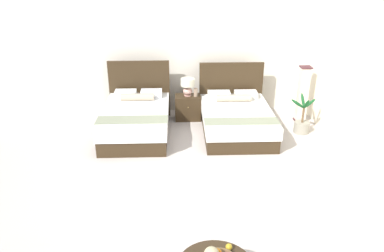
# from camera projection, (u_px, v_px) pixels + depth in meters

# --- Properties ---
(ground_plane) EXTENTS (9.39, 10.26, 0.02)m
(ground_plane) POSITION_uv_depth(u_px,v_px,m) (191.00, 184.00, 6.16)
(ground_plane) COLOR beige
(wall_back) EXTENTS (9.39, 0.12, 2.83)m
(wall_back) POSITION_uv_depth(u_px,v_px,m) (184.00, 50.00, 8.63)
(wall_back) COLOR white
(wall_back) RESTS_ON ground
(wall_side_right) EXTENTS (0.12, 5.86, 2.83)m
(wall_side_right) POSITION_uv_depth(u_px,v_px,m) (371.00, 89.00, 6.07)
(wall_side_right) COLOR white
(wall_side_right) RESTS_ON ground
(bed_near_window) EXTENTS (1.36, 2.09, 1.29)m
(bed_near_window) POSITION_uv_depth(u_px,v_px,m) (136.00, 118.00, 7.81)
(bed_near_window) COLOR #362717
(bed_near_window) RESTS_ON ground
(bed_near_corner) EXTENTS (1.44, 2.08, 1.23)m
(bed_near_corner) POSITION_uv_depth(u_px,v_px,m) (236.00, 118.00, 7.91)
(bed_near_corner) COLOR #362717
(bed_near_corner) RESTS_ON ground
(nightstand) EXTENTS (0.57, 0.42, 0.55)m
(nightstand) POSITION_uv_depth(u_px,v_px,m) (188.00, 107.00, 8.52)
(nightstand) COLOR #362717
(nightstand) RESTS_ON ground
(table_lamp) EXTENTS (0.31, 0.31, 0.39)m
(table_lamp) POSITION_uv_depth(u_px,v_px,m) (188.00, 85.00, 8.33)
(table_lamp) COLOR #CC9A8E
(table_lamp) RESTS_ON nightstand
(vase) EXTENTS (0.09, 0.09, 0.18)m
(vase) POSITION_uv_depth(u_px,v_px,m) (196.00, 92.00, 8.35)
(vase) COLOR #9C8169
(vase) RESTS_ON nightstand
(loose_apple) EXTENTS (0.07, 0.07, 0.07)m
(loose_apple) POSITION_uv_depth(u_px,v_px,m) (229.00, 247.00, 4.13)
(loose_apple) COLOR gold
(loose_apple) RESTS_ON coffee_table
(floor_lamp_corner) EXTENTS (0.24, 0.24, 1.24)m
(floor_lamp_corner) POSITION_uv_depth(u_px,v_px,m) (303.00, 94.00, 8.27)
(floor_lamp_corner) COLOR #472228
(floor_lamp_corner) RESTS_ON ground
(potted_palm) EXTENTS (0.54, 0.57, 0.82)m
(potted_palm) POSITION_uv_depth(u_px,v_px,m) (302.00, 123.00, 7.87)
(potted_palm) COLOR gray
(potted_palm) RESTS_ON ground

